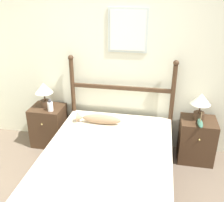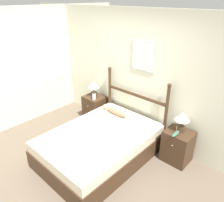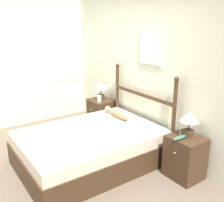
% 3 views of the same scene
% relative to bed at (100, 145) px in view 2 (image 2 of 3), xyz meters
% --- Properties ---
extents(ground_plane, '(16.00, 16.00, 0.00)m').
position_rel_bed_xyz_m(ground_plane, '(-0.11, -0.59, -0.26)').
color(ground_plane, brown).
extents(wall_back, '(6.40, 0.08, 2.55)m').
position_rel_bed_xyz_m(wall_back, '(-0.11, 1.14, 1.02)').
color(wall_back, beige).
rests_on(wall_back, ground_plane).
extents(wall_left, '(0.08, 6.40, 2.55)m').
position_rel_bed_xyz_m(wall_left, '(-2.24, -0.57, 1.02)').
color(wall_left, beige).
rests_on(wall_left, ground_plane).
extents(bed, '(1.48, 2.10, 0.52)m').
position_rel_bed_xyz_m(bed, '(0.00, 0.00, 0.00)').
color(bed, '#3D2819').
rests_on(bed, ground_plane).
extents(headboard, '(1.49, 0.08, 1.37)m').
position_rel_bed_xyz_m(headboard, '(-0.00, 1.02, 0.50)').
color(headboard, '#3D2819').
rests_on(headboard, ground_plane).
extents(nightstand_left, '(0.47, 0.43, 0.61)m').
position_rel_bed_xyz_m(nightstand_left, '(-1.08, 0.88, 0.04)').
color(nightstand_left, '#3D2819').
rests_on(nightstand_left, ground_plane).
extents(nightstand_right, '(0.47, 0.43, 0.61)m').
position_rel_bed_xyz_m(nightstand_right, '(1.08, 0.88, 0.04)').
color(nightstand_right, '#3D2819').
rests_on(nightstand_right, ground_plane).
extents(table_lamp_left, '(0.26, 0.26, 0.36)m').
position_rel_bed_xyz_m(table_lamp_left, '(-1.10, 0.90, 0.60)').
color(table_lamp_left, '#422D1E').
rests_on(table_lamp_left, nightstand_left).
extents(table_lamp_right, '(0.26, 0.26, 0.36)m').
position_rel_bed_xyz_m(table_lamp_right, '(1.07, 0.92, 0.60)').
color(table_lamp_right, '#422D1E').
rests_on(table_lamp_right, nightstand_right).
extents(bottle, '(0.08, 0.08, 0.18)m').
position_rel_bed_xyz_m(bottle, '(-0.97, 0.78, 0.43)').
color(bottle, white).
rests_on(bottle, nightstand_left).
extents(model_boat, '(0.07, 0.24, 0.18)m').
position_rel_bed_xyz_m(model_boat, '(1.07, 0.75, 0.37)').
color(model_boat, '#386651').
rests_on(model_boat, nightstand_right).
extents(fish_pillow, '(0.61, 0.12, 0.14)m').
position_rel_bed_xyz_m(fish_pillow, '(-0.26, 0.69, 0.33)').
color(fish_pillow, '#997A5B').
rests_on(fish_pillow, bed).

